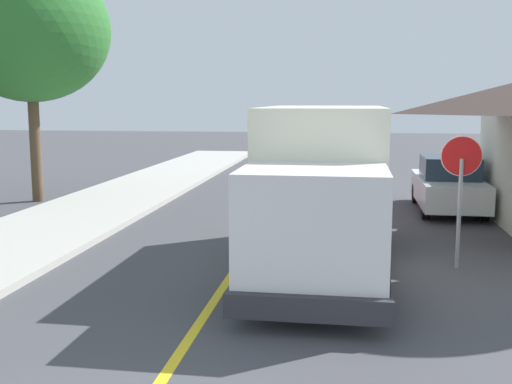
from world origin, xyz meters
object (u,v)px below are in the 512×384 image
object	(u,v)px
parked_car_mid	(341,162)
street_tree_down_block	(29,30)
box_truck	(322,180)
parked_car_near	(330,183)
stop_sign	(461,176)
parked_van_across	(448,186)

from	to	relation	value
parked_car_mid	street_tree_down_block	xyz separation A→B (m)	(-9.94, -6.55, 4.77)
box_truck	street_tree_down_block	xyz separation A→B (m)	(-9.66, 6.81, 3.79)
parked_car_near	street_tree_down_block	world-z (taller)	street_tree_down_block
street_tree_down_block	stop_sign	bearing A→B (deg)	-27.85
parked_car_mid	stop_sign	distance (m)	13.35
parked_car_near	parked_car_mid	size ratio (longest dim) A/B	0.98
parked_car_mid	street_tree_down_block	bearing A→B (deg)	-146.62
box_truck	stop_sign	bearing A→B (deg)	5.70
stop_sign	street_tree_down_block	world-z (taller)	street_tree_down_block
parked_car_near	parked_van_across	bearing A→B (deg)	-2.26
parked_car_near	stop_sign	bearing A→B (deg)	-67.72
parked_car_near	parked_car_mid	xyz separation A→B (m)	(0.29, 6.43, 0.00)
parked_van_across	street_tree_down_block	xyz separation A→B (m)	(-13.19, 0.02, 4.77)
parked_van_across	box_truck	bearing A→B (deg)	-117.48
box_truck	parked_car_near	xyz separation A→B (m)	(-0.01, 6.93, -0.97)
parked_car_mid	parked_van_across	distance (m)	7.33
box_truck	stop_sign	size ratio (longest dim) A/B	2.72
box_truck	parked_car_near	world-z (taller)	box_truck
parked_car_near	parked_car_mid	bearing A→B (deg)	87.39
parked_van_across	stop_sign	world-z (taller)	stop_sign
parked_car_mid	parked_van_across	world-z (taller)	same
stop_sign	street_tree_down_block	xyz separation A→B (m)	(-12.37, 6.54, 3.71)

